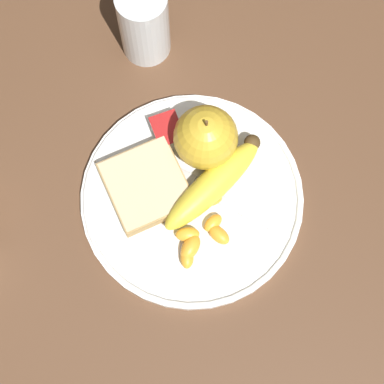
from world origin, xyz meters
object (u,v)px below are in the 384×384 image
apple (206,137)px  bread_slice (146,186)px  jam_packet (166,132)px  plate (192,197)px  juice_glass (144,25)px  banana (213,180)px  fork (205,191)px

apple → bread_slice: size_ratio=0.84×
bread_slice → jam_packet: (-0.06, 0.05, -0.00)m
bread_slice → plate: bearing=58.4°
juice_glass → bread_slice: (0.20, -0.07, -0.03)m
juice_glass → apple: juice_glass is taller
jam_packet → juice_glass: bearing=171.2°
plate → banana: banana is taller
fork → jam_packet: (-0.09, -0.02, 0.01)m
plate → juice_glass: (-0.23, 0.02, 0.05)m
juice_glass → jam_packet: juice_glass is taller
juice_glass → fork: 0.23m
fork → jam_packet: jam_packet is taller
bread_slice → fork: bread_slice is taller
plate → bread_slice: bread_slice is taller
bread_slice → banana: bearing=72.6°
plate → fork: 0.02m
apple → fork: bearing=-21.5°
plate → juice_glass: bearing=175.2°
jam_packet → plate: bearing=1.4°
juice_glass → bread_slice: 0.21m
juice_glass → fork: juice_glass is taller
juice_glass → jam_packet: size_ratio=2.60×
juice_glass → banana: size_ratio=0.71×
plate → banana: (-0.01, 0.03, 0.02)m
juice_glass → fork: (0.23, -0.00, -0.04)m
apple → bread_slice: (0.02, -0.09, -0.03)m
banana → fork: size_ratio=1.15×
juice_glass → plate: bearing=-4.8°
fork → apple: bearing=-62.8°
plate → juice_glass: 0.24m
banana → fork: 0.02m
banana → fork: banana is taller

